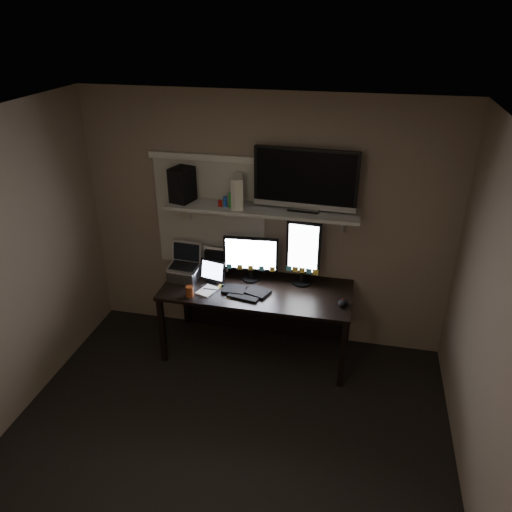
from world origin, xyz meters
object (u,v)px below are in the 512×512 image
(tablet, at_px, (213,271))
(tv, at_px, (306,180))
(cup, at_px, (190,291))
(monitor_landscape, at_px, (251,258))
(keyboard, at_px, (246,291))
(laptop, at_px, (183,264))
(game_console, at_px, (239,191))
(monitor_portrait, at_px, (303,253))
(speaker, at_px, (182,185))
(mouse, at_px, (343,303))
(desk, at_px, (259,298))

(tablet, distance_m, tv, 1.25)
(tablet, relative_size, cup, 2.53)
(monitor_landscape, distance_m, keyboard, 0.33)
(laptop, height_order, game_console, game_console)
(tv, bearing_deg, cup, -148.99)
(monitor_portrait, height_order, speaker, speaker)
(monitor_portrait, distance_m, cup, 1.12)
(keyboard, height_order, cup, cup)
(cup, relative_size, speaker, 0.32)
(keyboard, relative_size, cup, 4.28)
(cup, distance_m, tv, 1.47)
(mouse, xyz_separation_m, tablet, (-1.26, 0.15, 0.09))
(monitor_portrait, bearing_deg, speaker, -176.17)
(keyboard, relative_size, mouse, 3.75)
(desk, bearing_deg, keyboard, -113.02)
(desk, bearing_deg, monitor_landscape, 157.30)
(monitor_landscape, height_order, monitor_portrait, monitor_portrait)
(keyboard, bearing_deg, desk, 77.47)
(tablet, relative_size, tv, 0.28)
(monitor_landscape, relative_size, monitor_portrait, 0.81)
(keyboard, bearing_deg, monitor_portrait, 40.69)
(mouse, bearing_deg, tablet, -170.86)
(tv, xyz_separation_m, game_console, (-0.61, -0.04, -0.14))
(tablet, bearing_deg, monitor_landscape, 32.12)
(keyboard, relative_size, tablet, 1.69)
(monitor_landscape, distance_m, monitor_portrait, 0.51)
(game_console, relative_size, speaker, 0.89)
(speaker, bearing_deg, tv, 16.81)
(monitor_landscape, relative_size, speaker, 1.63)
(tablet, bearing_deg, cup, -100.09)
(monitor_portrait, relative_size, cup, 6.22)
(tablet, distance_m, game_console, 0.83)
(desk, distance_m, game_console, 1.10)
(tablet, xyz_separation_m, speaker, (-0.32, 0.17, 0.80))
(monitor_portrait, height_order, mouse, monitor_portrait)
(tv, xyz_separation_m, speaker, (-1.15, -0.03, -0.12))
(monitor_portrait, relative_size, tablet, 2.46)
(game_console, bearing_deg, keyboard, -81.74)
(monitor_landscape, bearing_deg, tv, 4.67)
(tv, bearing_deg, keyboard, -142.63)
(keyboard, distance_m, cup, 0.52)
(mouse, distance_m, game_console, 1.39)
(monitor_portrait, bearing_deg, game_console, -175.46)
(monitor_landscape, xyz_separation_m, game_console, (-0.12, 0.04, 0.66))
(laptop, bearing_deg, monitor_portrait, 12.30)
(cup, xyz_separation_m, game_console, (0.36, 0.47, 0.84))
(monitor_landscape, distance_m, tv, 0.94)
(desk, relative_size, laptop, 5.21)
(laptop, height_order, speaker, speaker)
(tv, bearing_deg, desk, -160.12)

